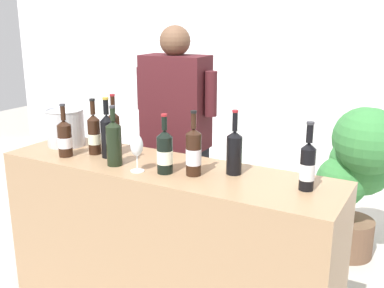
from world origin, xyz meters
name	(u,v)px	position (x,y,z in m)	size (l,w,h in m)	color
wall_back	(304,51)	(0.00, 2.60, 1.40)	(8.00, 0.10, 2.80)	white
counter	(165,244)	(0.00, 0.00, 0.47)	(1.94, 0.52, 0.94)	#9E7A56
wine_bottle_0	(114,142)	(-0.25, -0.11, 1.07)	(0.08, 0.08, 0.33)	black
wine_bottle_1	(65,138)	(-0.60, -0.12, 1.05)	(0.08, 0.08, 0.31)	black
wine_bottle_2	(114,132)	(-0.40, 0.09, 1.07)	(0.07, 0.07, 0.35)	black
wine_bottle_3	(307,166)	(0.77, 0.03, 1.06)	(0.07, 0.07, 0.33)	black
wine_bottle_4	(165,152)	(0.06, -0.09, 1.06)	(0.08, 0.08, 0.31)	black
wine_bottle_5	(234,151)	(0.38, 0.08, 1.06)	(0.08, 0.08, 0.34)	black
wine_bottle_6	(194,152)	(0.21, -0.04, 1.06)	(0.08, 0.08, 0.34)	black
wine_bottle_7	(95,134)	(-0.48, 0.00, 1.06)	(0.07, 0.07, 0.33)	black
wine_bottle_8	(107,134)	(-0.37, -0.02, 1.08)	(0.07, 0.07, 0.35)	black
wine_glass	(137,147)	(-0.08, -0.14, 1.08)	(0.07, 0.07, 0.20)	silver
ice_bucket	(66,127)	(-0.77, 0.06, 1.06)	(0.24, 0.24, 0.23)	silver
person_server	(176,152)	(-0.30, 0.62, 0.81)	(0.60, 0.26, 1.67)	black
potted_shrub	(360,162)	(0.82, 1.28, 0.74)	(0.57, 0.66, 1.15)	brown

